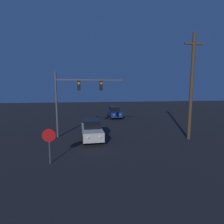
# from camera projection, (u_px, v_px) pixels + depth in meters

# --- Properties ---
(car_near) EXTENTS (1.81, 4.53, 1.75)m
(car_near) POSITION_uv_depth(u_px,v_px,m) (92.00, 130.00, 15.34)
(car_near) COLOR beige
(car_near) RESTS_ON ground_plane
(car_far) EXTENTS (1.70, 4.50, 1.75)m
(car_far) POSITION_uv_depth(u_px,v_px,m) (114.00, 112.00, 27.01)
(car_far) COLOR navy
(car_far) RESTS_ON ground_plane
(traffic_signal_mast) EXTENTS (6.20, 0.30, 5.97)m
(traffic_signal_mast) POSITION_uv_depth(u_px,v_px,m) (75.00, 93.00, 15.96)
(traffic_signal_mast) COLOR #4C4C51
(traffic_signal_mast) RESTS_ON ground_plane
(stop_sign) EXTENTS (0.77, 0.07, 2.12)m
(stop_sign) POSITION_uv_depth(u_px,v_px,m) (49.00, 140.00, 10.18)
(stop_sign) COLOR #4C4C51
(stop_sign) RESTS_ON ground_plane
(utility_pole) EXTENTS (1.68, 0.28, 9.07)m
(utility_pole) POSITION_uv_depth(u_px,v_px,m) (191.00, 86.00, 14.98)
(utility_pole) COLOR #4C3823
(utility_pole) RESTS_ON ground_plane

